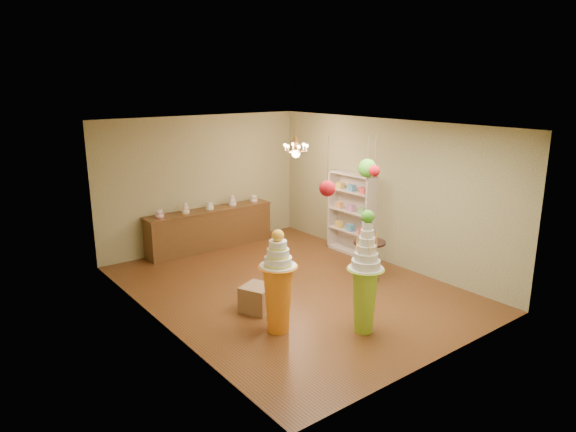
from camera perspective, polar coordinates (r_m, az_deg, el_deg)
floor at (r=9.63m, az=0.22°, el=-7.98°), size 6.50×6.50×0.00m
ceiling at (r=8.91m, az=0.23°, el=10.09°), size 6.50×6.50×0.00m
wall_back at (r=11.84m, az=-9.48°, el=3.73°), size 5.00×0.04×3.00m
wall_front at (r=6.99m, az=16.83°, el=-4.48°), size 5.00×0.04×3.00m
wall_left at (r=7.93m, az=-14.21°, el=-2.00°), size 0.04×6.50×3.00m
wall_right at (r=10.83m, az=10.75°, el=2.65°), size 0.04×6.50×3.00m
pedestal_green at (r=7.85m, az=8.55°, el=-7.56°), size 0.69×0.69×1.92m
pedestal_orange at (r=7.82m, az=-1.10°, el=-8.21°), size 0.72×0.72×1.62m
burlap_riser at (r=8.68m, az=-3.39°, el=-9.10°), size 0.64×0.64×0.44m
sideboard at (r=11.83m, az=-8.63°, el=-1.33°), size 3.04×0.54×1.16m
shelving_unit at (r=11.39m, az=7.07°, el=0.30°), size 0.33×1.20×1.80m
round_table at (r=9.93m, az=8.99°, el=-4.33°), size 0.66×0.66×0.79m
vase at (r=9.82m, az=9.08°, el=-2.21°), size 0.23×0.23×0.21m
pom_red_left at (r=7.34m, az=4.40°, el=3.08°), size 0.23×0.23×0.87m
pom_green_mid at (r=7.96m, az=8.79°, el=5.28°), size 0.28×0.28×0.70m
pom_red_right at (r=7.67m, az=9.58°, el=4.99°), size 0.17×0.17×0.63m
chandelier at (r=10.86m, az=0.88°, el=7.24°), size 0.61×0.61×0.85m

